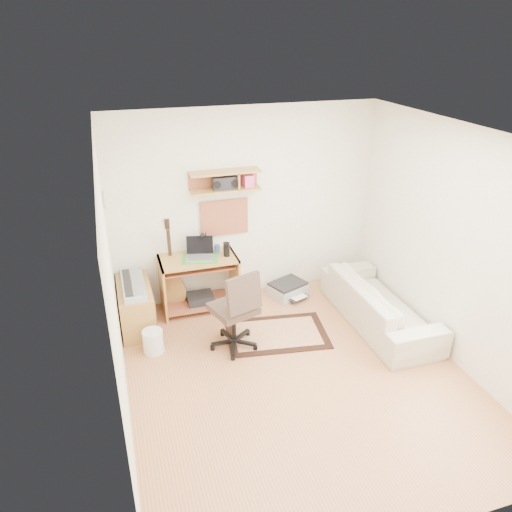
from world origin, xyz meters
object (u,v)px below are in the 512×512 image
object	(u,v)px
printer	(288,289)
sofa	(380,297)
task_chair	(233,309)
desk	(199,283)
cabinet	(136,306)

from	to	relation	value
printer	sofa	size ratio (longest dim) A/B	0.25
task_chair	sofa	distance (m)	1.91
desk	sofa	xyz separation A→B (m)	(2.11, -1.03, 0.00)
desk	cabinet	world-z (taller)	desk
task_chair	sofa	xyz separation A→B (m)	(1.90, -0.04, -0.15)
desk	printer	xyz separation A→B (m)	(1.25, -0.02, -0.29)
desk	task_chair	xyz separation A→B (m)	(0.21, -0.99, 0.15)
task_chair	cabinet	xyz separation A→B (m)	(-1.06, 0.81, -0.25)
printer	task_chair	bearing A→B (deg)	-158.83
cabinet	printer	bearing A→B (deg)	4.27
desk	cabinet	distance (m)	0.88
task_chair	printer	xyz separation A→B (m)	(1.05, 0.97, -0.44)
task_chair	sofa	bearing A→B (deg)	-19.29
task_chair	sofa	size ratio (longest dim) A/B	0.54
printer	sofa	bearing A→B (deg)	-71.49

